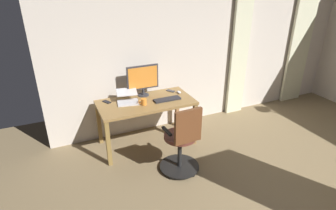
% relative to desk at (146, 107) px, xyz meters
% --- Properties ---
extents(back_room_partition, '(5.81, 0.10, 2.72)m').
position_rel_desk_xyz_m(back_room_partition, '(-1.43, -0.51, 0.70)').
color(back_room_partition, beige).
rests_on(back_room_partition, ground).
extents(curtain_left_panel, '(0.51, 0.06, 2.41)m').
position_rel_desk_xyz_m(curtain_left_panel, '(-3.51, -0.40, 0.55)').
color(curtain_left_panel, beige).
rests_on(curtain_left_panel, ground).
extents(curtain_right_panel, '(0.36, 0.06, 2.41)m').
position_rel_desk_xyz_m(curtain_right_panel, '(-2.00, -0.40, 0.55)').
color(curtain_right_panel, beige).
rests_on(curtain_right_panel, ground).
extents(desk, '(1.47, 0.73, 0.75)m').
position_rel_desk_xyz_m(desk, '(0.00, 0.00, 0.00)').
color(desk, olive).
rests_on(desk, ground).
extents(office_chair, '(0.56, 0.56, 1.02)m').
position_rel_desk_xyz_m(office_chair, '(-0.19, 0.88, -0.18)').
color(office_chair, black).
rests_on(office_chair, ground).
extents(computer_monitor, '(0.51, 0.18, 0.50)m').
position_rel_desk_xyz_m(computer_monitor, '(-0.05, -0.25, 0.38)').
color(computer_monitor, '#333338').
rests_on(computer_monitor, desk).
extents(computer_keyboard, '(0.42, 0.14, 0.02)m').
position_rel_desk_xyz_m(computer_keyboard, '(-0.32, 0.08, 0.10)').
color(computer_keyboard, '#232328').
rests_on(computer_keyboard, desk).
extents(laptop, '(0.37, 0.40, 0.16)m').
position_rel_desk_xyz_m(laptop, '(0.26, -0.09, 0.15)').
color(laptop, silver).
rests_on(laptop, desk).
extents(computer_mouse, '(0.06, 0.10, 0.04)m').
position_rel_desk_xyz_m(computer_mouse, '(-0.61, -0.09, 0.11)').
color(computer_mouse, silver).
rests_on(computer_mouse, desk).
extents(cell_phone_face_up, '(0.14, 0.16, 0.01)m').
position_rel_desk_xyz_m(cell_phone_face_up, '(-0.52, -0.22, 0.10)').
color(cell_phone_face_up, '#333338').
rests_on(cell_phone_face_up, desk).
extents(cell_phone_by_monitor, '(0.12, 0.16, 0.01)m').
position_rel_desk_xyz_m(cell_phone_by_monitor, '(0.56, -0.22, 0.10)').
color(cell_phone_by_monitor, black).
rests_on(cell_phone_by_monitor, desk).
extents(mug_tea, '(0.13, 0.08, 0.10)m').
position_rel_desk_xyz_m(mug_tea, '(0.07, 0.10, 0.14)').
color(mug_tea, orange).
rests_on(mug_tea, desk).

